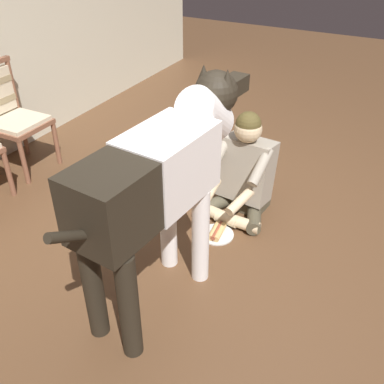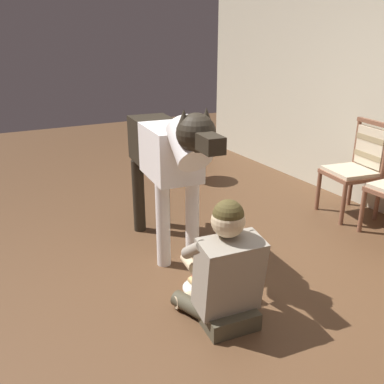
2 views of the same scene
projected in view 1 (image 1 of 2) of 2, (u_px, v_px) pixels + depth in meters
name	position (u px, v px, depth m)	size (l,w,h in m)	color
ground_plane	(235.00, 233.00, 3.38)	(13.08, 13.08, 0.00)	brown
dining_chair_right_of_pair	(9.00, 113.00, 3.96)	(0.46, 0.47, 0.98)	brown
person_sitting_on_floor	(244.00, 173.00, 3.44)	(0.66, 0.58, 0.86)	#4B4634
large_dog	(162.00, 176.00, 2.43)	(1.71, 0.44, 1.32)	white
hot_dog_on_plate	(217.00, 232.00, 3.35)	(0.26, 0.26, 0.06)	silver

